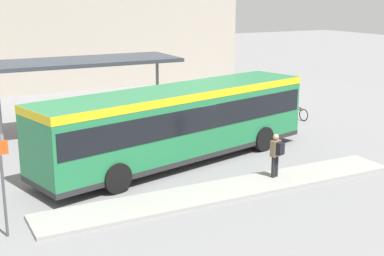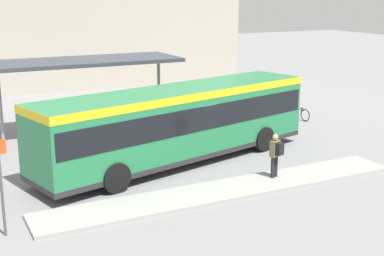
{
  "view_description": "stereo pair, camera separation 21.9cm",
  "coord_description": "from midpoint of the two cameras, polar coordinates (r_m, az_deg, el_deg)",
  "views": [
    {
      "loc": [
        -9.02,
        -18.61,
        6.66
      ],
      "look_at": [
        0.61,
        0.0,
        1.36
      ],
      "focal_mm": 50.0,
      "sensor_mm": 36.0,
      "label": 1
    },
    {
      "loc": [
        -8.83,
        -18.71,
        6.66
      ],
      "look_at": [
        0.61,
        0.0,
        1.36
      ],
      "focal_mm": 50.0,
      "sensor_mm": 36.0,
      "label": 2
    }
  ],
  "objects": [
    {
      "name": "curb_island",
      "position": [
        18.63,
        3.58,
        -6.59
      ],
      "size": [
        13.44,
        1.8,
        0.12
      ],
      "color": "#9E9E99",
      "rests_on": "ground_plane"
    },
    {
      "name": "bicycle_yellow",
      "position": [
        30.67,
        8.3,
        2.16
      ],
      "size": [
        0.48,
        1.61,
        0.69
      ],
      "rotation": [
        0.0,
        0.0,
        1.63
      ],
      "color": "black",
      "rests_on": "ground_plane"
    },
    {
      "name": "city_bus",
      "position": [
        21.26,
        -1.74,
        0.9
      ],
      "size": [
        12.5,
        5.51,
        3.03
      ],
      "rotation": [
        0.0,
        0.0,
        0.25
      ],
      "color": "#237A47",
      "rests_on": "ground_plane"
    },
    {
      "name": "ground_plane",
      "position": [
        21.73,
        -1.72,
        -3.67
      ],
      "size": [
        120.0,
        120.0,
        0.0
      ],
      "primitive_type": "plane",
      "color": "gray"
    },
    {
      "name": "bicycle_black",
      "position": [
        29.55,
        11.01,
        1.57
      ],
      "size": [
        0.48,
        1.56,
        0.67
      ],
      "rotation": [
        0.0,
        0.0,
        1.65
      ],
      "color": "black",
      "rests_on": "ground_plane"
    },
    {
      "name": "bicycle_red",
      "position": [
        30.0,
        9.36,
        1.85
      ],
      "size": [
        0.48,
        1.6,
        0.7
      ],
      "rotation": [
        0.0,
        0.0,
        -1.4
      ],
      "color": "black",
      "rests_on": "ground_plane"
    },
    {
      "name": "station_shelter",
      "position": [
        26.36,
        -11.91,
        6.85
      ],
      "size": [
        9.27,
        3.48,
        3.57
      ],
      "color": "#383D47",
      "rests_on": "ground_plane"
    },
    {
      "name": "pedestrian_waiting",
      "position": [
        19.59,
        8.67,
        -2.62
      ],
      "size": [
        0.46,
        0.5,
        1.62
      ],
      "rotation": [
        0.0,
        0.0,
        1.9
      ],
      "color": "#232328",
      "rests_on": "curb_island"
    },
    {
      "name": "platform_sign",
      "position": [
        15.7,
        -19.89,
        -5.65
      ],
      "size": [
        0.44,
        0.08,
        2.8
      ],
      "color": "#4C4C51",
      "rests_on": "ground_plane"
    }
  ]
}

